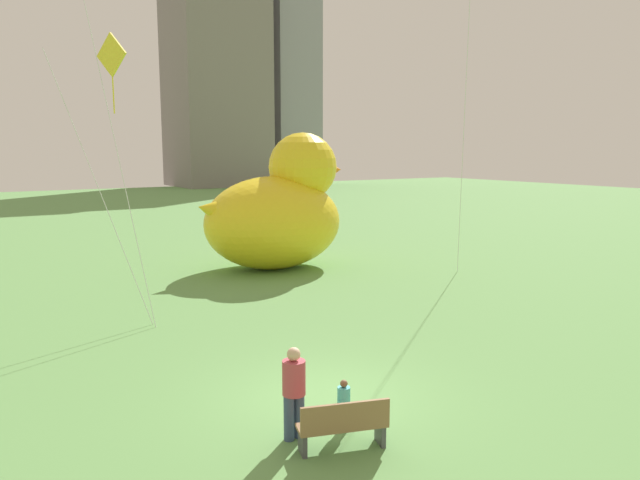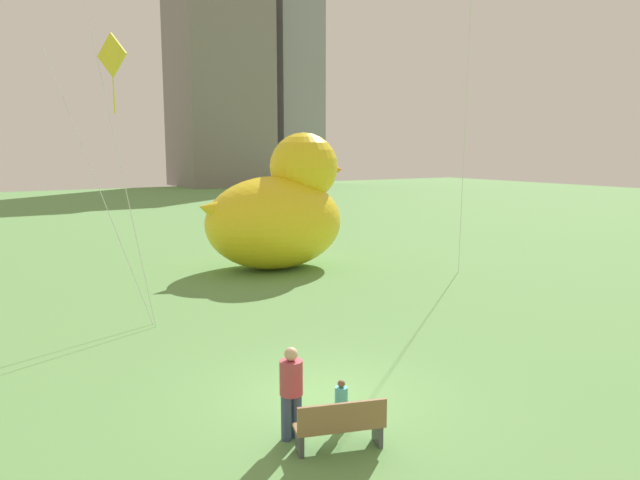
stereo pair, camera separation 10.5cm
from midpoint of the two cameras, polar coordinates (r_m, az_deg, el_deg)
ground_plane at (r=12.75m, az=0.57°, el=-14.67°), size 140.00×140.00×0.00m
park_bench at (r=10.54m, az=2.26°, el=-17.10°), size 1.60×0.88×0.90m
person_adult at (r=10.76m, az=-2.46°, el=-13.92°), size 0.41×0.41×1.67m
person_child at (r=11.19m, az=2.31°, el=-15.17°), size 0.23×0.23×0.96m
giant_inflatable_duck at (r=25.48m, az=-3.74°, el=2.77°), size 6.93×4.45×5.74m
city_skyline at (r=83.12m, az=-20.17°, el=15.52°), size 86.77×15.32×36.05m
kite_yellow at (r=19.38m, az=-19.05°, el=15.50°), size 2.27×2.51×8.43m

